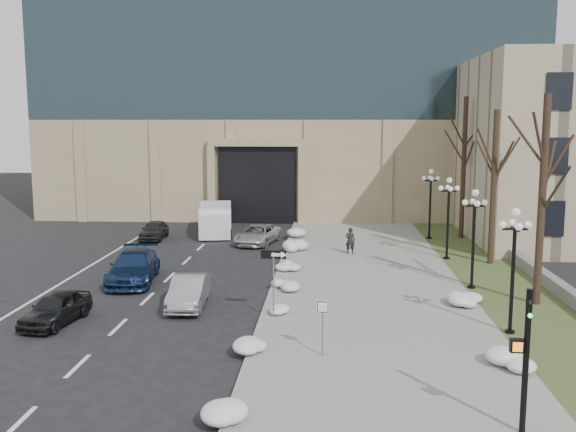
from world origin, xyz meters
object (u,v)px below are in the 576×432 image
(traffic_signal, at_px, (524,365))
(lamppost_d, at_px, (430,194))
(car_d, at_px, (258,234))
(car_a, at_px, (56,308))
(box_truck, at_px, (216,220))
(car_c, at_px, (133,267))
(lamppost_a, at_px, (514,254))
(car_b, at_px, (189,292))
(pedestrian, at_px, (350,241))
(one_way_sign, at_px, (278,263))
(lamppost_c, at_px, (448,207))
(keep_sign, at_px, (323,316))
(car_e, at_px, (154,230))
(lamppost_b, at_px, (474,226))

(traffic_signal, xyz_separation_m, lamppost_d, (1.89, 27.40, 1.18))
(car_d, bearing_deg, car_a, -96.79)
(box_truck, relative_size, traffic_signal, 1.71)
(car_c, relative_size, box_truck, 0.80)
(lamppost_a, bearing_deg, car_b, 167.08)
(car_b, bearing_deg, pedestrian, 53.55)
(car_b, height_order, traffic_signal, traffic_signal)
(car_c, bearing_deg, lamppost_d, 30.20)
(car_a, distance_m, lamppost_d, 26.02)
(car_c, bearing_deg, lamppost_a, -30.45)
(one_way_sign, relative_size, lamppost_c, 0.59)
(car_c, distance_m, one_way_sign, 9.60)
(car_c, xyz_separation_m, keep_sign, (9.42, -9.84, 0.73))
(car_e, relative_size, lamppost_c, 0.77)
(lamppost_c, bearing_deg, pedestrian, 169.37)
(car_a, distance_m, lamppost_a, 17.51)
(traffic_signal, bearing_deg, box_truck, 115.68)
(car_a, height_order, one_way_sign, one_way_sign)
(car_a, height_order, lamppost_c, lamppost_c)
(traffic_signal, height_order, lamppost_c, lamppost_c)
(pedestrian, distance_m, keep_sign, 16.96)
(car_d, bearing_deg, pedestrian, -16.94)
(car_e, bearing_deg, box_truck, 30.31)
(pedestrian, distance_m, box_truck, 11.62)
(keep_sign, bearing_deg, car_e, 127.14)
(lamppost_a, distance_m, lamppost_c, 13.00)
(car_a, xyz_separation_m, box_truck, (2.61, 20.78, 0.34))
(car_e, distance_m, lamppost_c, 19.50)
(car_e, height_order, lamppost_d, lamppost_d)
(one_way_sign, distance_m, lamppost_c, 14.60)
(pedestrian, bearing_deg, one_way_sign, 73.22)
(car_d, distance_m, lamppost_c, 12.38)
(car_b, height_order, one_way_sign, one_way_sign)
(car_e, bearing_deg, lamppost_b, -35.39)
(traffic_signal, bearing_deg, keep_sign, 136.65)
(car_c, distance_m, traffic_signal, 20.76)
(car_a, xyz_separation_m, keep_sign, (10.44, -3.12, 0.86))
(car_a, bearing_deg, lamppost_a, 6.97)
(car_a, height_order, keep_sign, keep_sign)
(traffic_signal, bearing_deg, car_d, 112.24)
(lamppost_d, bearing_deg, car_c, -142.49)
(box_truck, bearing_deg, one_way_sign, -81.94)
(keep_sign, bearing_deg, car_c, 142.54)
(car_d, bearing_deg, lamppost_b, -31.16)
(car_a, xyz_separation_m, one_way_sign, (8.62, 1.06, 1.71))
(lamppost_d, bearing_deg, lamppost_c, -90.00)
(car_c, bearing_deg, lamppost_b, -8.97)
(pedestrian, relative_size, lamppost_a, 0.33)
(car_e, bearing_deg, car_a, -88.50)
(car_d, relative_size, box_truck, 0.68)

